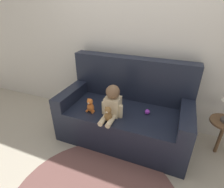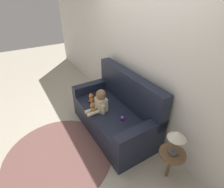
% 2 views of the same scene
% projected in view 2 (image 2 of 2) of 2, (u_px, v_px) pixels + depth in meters
% --- Properties ---
extents(ground_plane, '(12.00, 12.00, 0.00)m').
position_uv_depth(ground_plane, '(113.00, 129.00, 3.20)').
color(ground_plane, '#B7AD99').
extents(wall_back, '(8.00, 0.05, 2.60)m').
position_uv_depth(wall_back, '(140.00, 56.00, 2.74)').
color(wall_back, silver).
rests_on(wall_back, ground_plane).
extents(couch, '(1.65, 0.83, 1.04)m').
position_uv_depth(couch, '(116.00, 113.00, 3.04)').
color(couch, black).
rests_on(couch, ground_plane).
extents(person_baby, '(0.27, 0.36, 0.39)m').
position_uv_depth(person_baby, '(100.00, 102.00, 2.85)').
color(person_baby, beige).
rests_on(person_baby, couch).
extents(teddy_bear_brown, '(0.09, 0.09, 0.19)m').
position_uv_depth(teddy_bear_brown, '(93.00, 108.00, 2.83)').
color(teddy_bear_brown, olive).
rests_on(teddy_bear_brown, couch).
extents(plush_toy_side, '(0.11, 0.08, 0.18)m').
position_uv_depth(plush_toy_side, '(91.00, 99.00, 3.08)').
color(plush_toy_side, orange).
rests_on(plush_toy_side, couch).
extents(toy_ball, '(0.06, 0.06, 0.06)m').
position_uv_depth(toy_ball, '(122.00, 118.00, 2.72)').
color(toy_ball, purple).
rests_on(toy_ball, couch).
extents(floor_rug, '(1.63, 1.63, 0.01)m').
position_uv_depth(floor_rug, '(59.00, 155.00, 2.70)').
color(floor_rug, brown).
rests_on(floor_rug, ground_plane).
extents(side_table, '(0.33, 0.33, 0.82)m').
position_uv_depth(side_table, '(175.00, 145.00, 2.10)').
color(side_table, brown).
rests_on(side_table, ground_plane).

